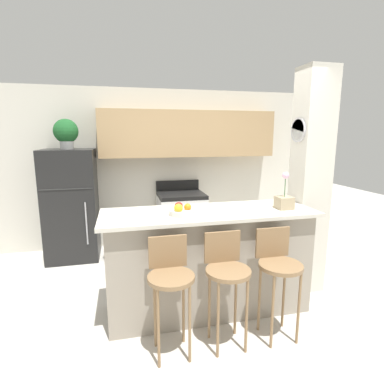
% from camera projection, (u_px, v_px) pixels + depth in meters
% --- Properties ---
extents(ground_plane, '(14.00, 14.00, 0.00)m').
position_uv_depth(ground_plane, '(208.00, 308.00, 3.20)').
color(ground_plane, beige).
extents(wall_back, '(5.60, 0.38, 2.55)m').
position_uv_depth(wall_back, '(179.00, 153.00, 4.95)').
color(wall_back, silver).
rests_on(wall_back, ground_plane).
extents(pillar_right, '(0.38, 0.32, 2.55)m').
position_uv_depth(pillar_right, '(310.00, 183.00, 3.43)').
color(pillar_right, silver).
rests_on(pillar_right, ground_plane).
extents(counter_bar, '(2.15, 0.72, 1.07)m').
position_uv_depth(counter_bar, '(209.00, 261.00, 3.10)').
color(counter_bar, gray).
rests_on(counter_bar, ground_plane).
extents(refrigerator, '(0.72, 0.69, 1.62)m').
position_uv_depth(refrigerator, '(72.00, 205.00, 4.41)').
color(refrigerator, black).
rests_on(refrigerator, ground_plane).
extents(stove_range, '(0.73, 0.67, 1.07)m').
position_uv_depth(stove_range, '(181.00, 220.00, 4.86)').
color(stove_range, white).
rests_on(stove_range, ground_plane).
extents(bar_stool_left, '(0.38, 0.38, 0.99)m').
position_uv_depth(bar_stool_left, '(170.00, 278.00, 2.45)').
color(bar_stool_left, olive).
rests_on(bar_stool_left, ground_plane).
extents(bar_stool_mid, '(0.38, 0.38, 0.99)m').
position_uv_depth(bar_stool_mid, '(227.00, 272.00, 2.56)').
color(bar_stool_mid, olive).
rests_on(bar_stool_mid, ground_plane).
extents(bar_stool_right, '(0.38, 0.38, 0.99)m').
position_uv_depth(bar_stool_right, '(278.00, 266.00, 2.67)').
color(bar_stool_right, olive).
rests_on(bar_stool_right, ground_plane).
extents(potted_plant_on_fridge, '(0.34, 0.34, 0.42)m').
position_uv_depth(potted_plant_on_fridge, '(66.00, 132.00, 4.21)').
color(potted_plant_on_fridge, silver).
rests_on(potted_plant_on_fridge, refrigerator).
extents(orchid_vase, '(0.16, 0.16, 0.38)m').
position_uv_depth(orchid_vase, '(284.00, 200.00, 3.08)').
color(orchid_vase, tan).
rests_on(orchid_vase, counter_bar).
extents(fruit_bowl, '(0.25, 0.25, 0.12)m').
position_uv_depth(fruit_bowl, '(182.00, 211.00, 2.85)').
color(fruit_bowl, silver).
rests_on(fruit_bowl, counter_bar).
extents(trash_bin, '(0.28, 0.28, 0.38)m').
position_uv_depth(trash_bin, '(114.00, 247.00, 4.43)').
color(trash_bin, '#59595B').
rests_on(trash_bin, ground_plane).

